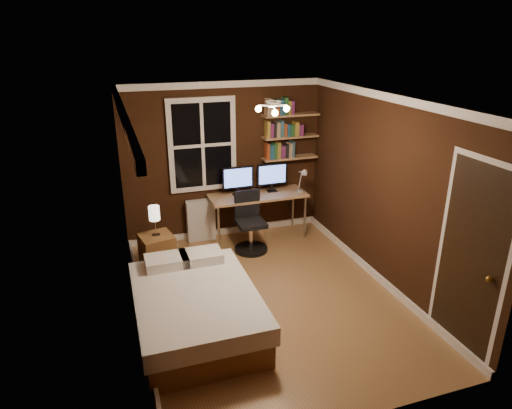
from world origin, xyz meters
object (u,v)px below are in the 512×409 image
object	(u,v)px
desk_lamp	(302,180)
monitor_right	(272,178)
bed	(196,308)
bedside_lamp	(155,221)
radiator	(201,220)
office_chair	(250,229)
desk	(258,198)
monitor_left	(238,181)
nightstand	(158,253)

from	to	relation	value
desk_lamp	monitor_right	bearing A→B (deg)	149.74
bed	bedside_lamp	xyz separation A→B (m)	(-0.24, 1.51, 0.49)
radiator	desk_lamp	distance (m)	1.75
desk_lamp	office_chair	size ratio (longest dim) A/B	0.47
desk	bed	bearing A→B (deg)	-124.39
bedside_lamp	monitor_left	distance (m)	1.58
monitor_right	desk_lamp	distance (m)	0.49
monitor_right	bed	bearing A→B (deg)	-127.95
bed	office_chair	bearing A→B (deg)	55.38
bedside_lamp	desk_lamp	xyz separation A→B (m)	(2.39, 0.46, 0.20)
monitor_left	desk_lamp	xyz separation A→B (m)	(1.00, -0.25, -0.01)
monitor_left	monitor_right	xyz separation A→B (m)	(0.58, 0.00, 0.00)
monitor_right	office_chair	xyz separation A→B (m)	(-0.53, -0.48, -0.63)
desk	monitor_right	size ratio (longest dim) A/B	3.09
monitor_right	desk_lamp	size ratio (longest dim) A/B	1.15
monitor_right	desk_lamp	world-z (taller)	monitor_right
bed	office_chair	distance (m)	2.11
desk	desk_lamp	size ratio (longest dim) A/B	3.56
bed	monitor_left	world-z (taller)	monitor_left
desk_lamp	office_chair	distance (m)	1.16
bed	monitor_right	bearing A→B (deg)	52.11
desk_lamp	desk	bearing A→B (deg)	166.22
nightstand	bedside_lamp	xyz separation A→B (m)	(0.00, 0.00, 0.49)
desk	monitor_right	xyz separation A→B (m)	(0.26, 0.08, 0.29)
bedside_lamp	radiator	size ratio (longest dim) A/B	0.64
nightstand	desk_lamp	xyz separation A→B (m)	(2.39, 0.46, 0.69)
bed	desk	world-z (taller)	desk
bed	radiator	bearing A→B (deg)	76.67
monitor_left	office_chair	xyz separation A→B (m)	(0.05, -0.48, -0.63)
monitor_left	desk_lamp	size ratio (longest dim) A/B	1.15
monitor_left	desk_lamp	distance (m)	1.03
bedside_lamp	radiator	distance (m)	1.22
monitor_left	office_chair	distance (m)	0.80
monitor_right	nightstand	bearing A→B (deg)	-160.35
radiator	monitor_right	xyz separation A→B (m)	(1.17, -0.12, 0.64)
bedside_lamp	desk_lamp	distance (m)	2.45
bed	desk_lamp	world-z (taller)	desk_lamp
desk	monitor_right	world-z (taller)	monitor_right
bed	desk	xyz separation A→B (m)	(1.46, 2.14, 0.42)
office_chair	nightstand	bearing A→B (deg)	-171.31
radiator	desk	bearing A→B (deg)	-12.10
desk	monitor_left	size ratio (longest dim) A/B	3.09
nightstand	radiator	world-z (taller)	radiator
nightstand	radiator	distance (m)	1.14
bedside_lamp	monitor_left	bearing A→B (deg)	26.76
radiator	desk_lamp	size ratio (longest dim) A/B	1.53
bed	office_chair	xyz separation A→B (m)	(1.20, 1.73, 0.08)
bed	monitor_left	xyz separation A→B (m)	(1.15, 2.22, 0.71)
radiator	desk_lamp	bearing A→B (deg)	-12.82
bedside_lamp	monitor_left	xyz separation A→B (m)	(1.40, 0.70, 0.22)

